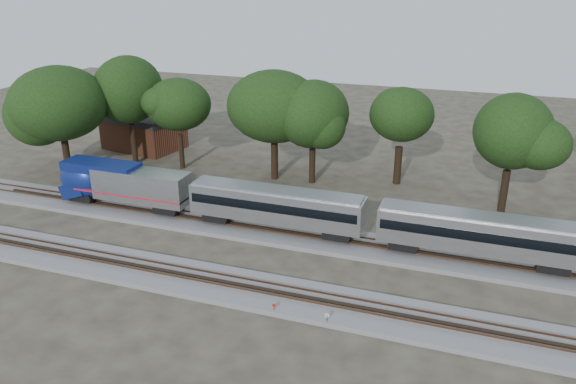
% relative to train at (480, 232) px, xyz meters
% --- Properties ---
extents(ground, '(160.00, 160.00, 0.00)m').
position_rel_train_xyz_m(ground, '(-14.79, -6.00, -3.03)').
color(ground, '#383328').
rests_on(ground, ground).
extents(track_far, '(160.00, 5.00, 0.73)m').
position_rel_train_xyz_m(track_far, '(-14.79, 0.00, -2.82)').
color(track_far, slate).
rests_on(track_far, ground).
extents(track_near, '(160.00, 5.00, 0.73)m').
position_rel_train_xyz_m(track_near, '(-14.79, -10.00, -2.82)').
color(track_near, slate).
rests_on(track_near, ground).
extents(train, '(84.18, 2.89, 4.27)m').
position_rel_train_xyz_m(train, '(0.00, 0.00, 0.00)').
color(train, silver).
rests_on(train, ground).
extents(switch_stand_red, '(0.29, 0.05, 0.90)m').
position_rel_train_xyz_m(switch_stand_red, '(-13.28, -12.18, -2.45)').
color(switch_stand_red, '#512D19').
rests_on(switch_stand_red, ground).
extents(switch_stand_white, '(0.32, 0.13, 1.04)m').
position_rel_train_xyz_m(switch_stand_white, '(-9.36, -12.30, -2.37)').
color(switch_stand_white, '#512D19').
rests_on(switch_stand_white, ground).
extents(switch_lever, '(0.58, 0.47, 0.30)m').
position_rel_train_xyz_m(switch_lever, '(-8.15, -11.94, -2.88)').
color(switch_lever, '#512D19').
rests_on(switch_lever, ground).
extents(brick_building, '(10.92, 8.58, 4.73)m').
position_rel_train_xyz_m(brick_building, '(-44.05, 19.46, -0.65)').
color(brick_building, brown).
rests_on(brick_building, ground).
extents(tree_0, '(8.81, 8.81, 12.42)m').
position_rel_train_xyz_m(tree_0, '(-46.59, 7.06, 5.62)').
color(tree_0, black).
rests_on(tree_0, ground).
extents(tree_1, '(9.49, 9.49, 13.38)m').
position_rel_train_xyz_m(tree_1, '(-41.56, 13.41, 6.30)').
color(tree_1, black).
rests_on(tree_1, ground).
extents(tree_2, '(8.10, 8.10, 11.43)m').
position_rel_train_xyz_m(tree_2, '(-35.02, 13.67, 4.93)').
color(tree_2, black).
rests_on(tree_2, ground).
extents(tree_3, '(8.71, 8.71, 12.28)m').
position_rel_train_xyz_m(tree_3, '(-23.03, 14.01, 5.52)').
color(tree_3, black).
rests_on(tree_3, ground).
extents(tree_4, '(8.18, 8.18, 11.53)m').
position_rel_train_xyz_m(tree_4, '(-18.51, 14.18, 5.00)').
color(tree_4, black).
rests_on(tree_4, ground).
extents(tree_5, '(8.17, 8.17, 11.52)m').
position_rel_train_xyz_m(tree_5, '(-9.28, 17.14, 4.99)').
color(tree_5, black).
rests_on(tree_5, ground).
extents(tree_6, '(8.71, 8.71, 12.29)m').
position_rel_train_xyz_m(tree_6, '(1.98, 11.84, 5.53)').
color(tree_6, black).
rests_on(tree_6, ground).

